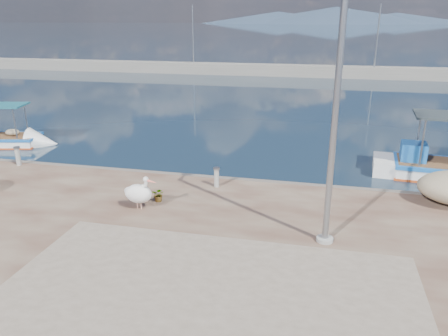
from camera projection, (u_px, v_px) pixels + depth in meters
ground at (192, 260)px, 11.50m from camera, size 1400.00×1400.00×0.00m
quay_patch at (195, 323)px, 8.36m from camera, size 9.00×7.00×0.01m
breakwater at (298, 71)px, 48.18m from camera, size 120.00×2.20×7.50m
mountains at (332, 16)px, 606.62m from camera, size 370.00×280.00×22.00m
boat_left at (1, 141)px, 21.92m from camera, size 5.23×2.70×2.40m
pelican at (139, 193)px, 13.24m from camera, size 1.15×0.67×1.09m
lamp_post at (335, 117)px, 10.41m from camera, size 0.44×0.96×7.00m
bollard_near at (217, 176)px, 15.04m from camera, size 0.23×0.23×0.70m
bollard_far at (18, 155)px, 17.28m from camera, size 0.25×0.25×0.75m
potted_plant at (159, 195)px, 13.87m from camera, size 0.42×0.36×0.46m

